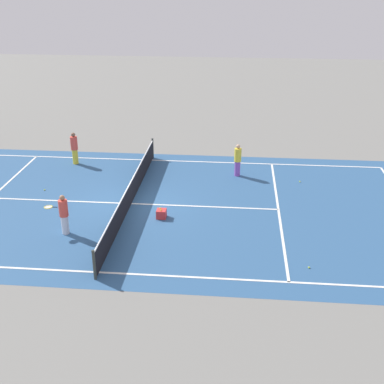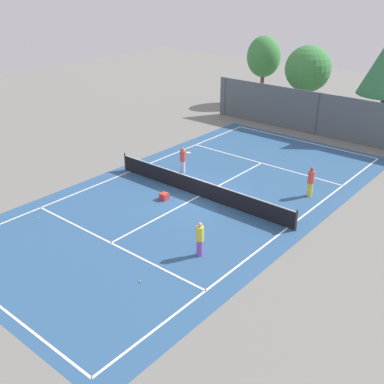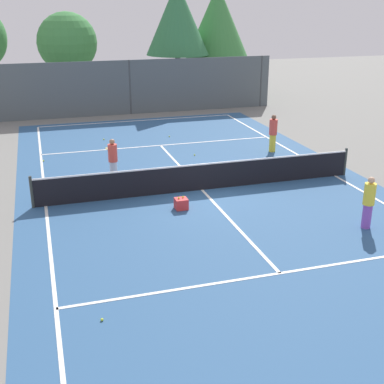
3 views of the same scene
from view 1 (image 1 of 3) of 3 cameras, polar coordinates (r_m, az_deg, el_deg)
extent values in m
plane|color=slate|center=(22.38, -6.86, -1.32)|extent=(80.00, 80.00, 0.00)
cube|color=#2D5684|center=(22.38, -6.86, -1.31)|extent=(13.00, 25.00, 0.00)
cube|color=white|center=(17.71, -10.46, -8.87)|extent=(0.10, 24.00, 0.01)
cube|color=white|center=(27.36, -4.55, 3.59)|extent=(0.10, 24.00, 0.01)
cube|color=white|center=(22.00, 9.69, -1.95)|extent=(11.00, 0.10, 0.01)
cube|color=white|center=(22.38, -6.86, -1.30)|extent=(0.10, 12.80, 0.01)
cylinder|color=#333833|center=(17.10, -10.94, -8.06)|extent=(0.10, 0.10, 1.10)
cylinder|color=#333833|center=(27.54, -4.45, 4.94)|extent=(0.10, 0.10, 1.10)
cube|color=black|center=(22.18, -6.91, -0.21)|extent=(11.80, 0.03, 0.95)
cube|color=white|center=(21.98, -6.98, 0.98)|extent=(11.80, 0.04, 0.05)
cylinder|color=silver|center=(20.24, -14.09, -3.58)|extent=(0.28, 0.28, 0.76)
cylinder|color=#E54C3F|center=(19.93, -14.29, -1.77)|extent=(0.35, 0.35, 0.66)
sphere|color=#A37556|center=(19.75, -14.41, -0.63)|extent=(0.21, 0.21, 0.21)
cylinder|color=black|center=(20.01, -15.19, -1.66)|extent=(0.04, 0.20, 0.03)
torus|color=yellow|center=(20.08, -15.87, -1.64)|extent=(0.35, 0.35, 0.03)
cylinder|color=silver|center=(20.08, -15.87, -1.64)|extent=(0.29, 0.29, 0.00)
cylinder|color=yellow|center=(27.36, -13.00, 3.91)|extent=(0.29, 0.29, 0.79)
cylinder|color=#E54C3F|center=(27.12, -13.14, 5.38)|extent=(0.36, 0.36, 0.69)
sphere|color=brown|center=(26.98, -13.23, 6.29)|extent=(0.21, 0.21, 0.21)
cylinder|color=purple|center=(25.20, 5.12, 2.66)|extent=(0.28, 0.28, 0.76)
cylinder|color=yellow|center=(24.96, 5.18, 4.18)|extent=(0.35, 0.35, 0.66)
sphere|color=tan|center=(24.81, 5.22, 5.12)|extent=(0.20, 0.20, 0.20)
cube|color=red|center=(20.97, -3.46, -2.45)|extent=(0.41, 0.39, 0.36)
sphere|color=#CCE533|center=(20.80, -3.51, -2.03)|extent=(0.07, 0.07, 0.07)
sphere|color=#CCE533|center=(20.95, -3.60, -1.83)|extent=(0.07, 0.07, 0.07)
sphere|color=#CCE533|center=(24.50, -16.25, 0.23)|extent=(0.07, 0.07, 0.07)
sphere|color=#CCE533|center=(18.08, 13.03, -8.27)|extent=(0.07, 0.07, 0.07)
sphere|color=#CCE533|center=(24.98, 12.04, 1.15)|extent=(0.07, 0.07, 0.07)
camera|label=2|loc=(36.85, 29.51, 23.78)|focal=43.66mm
camera|label=3|loc=(19.05, 45.58, 7.74)|focal=48.21mm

